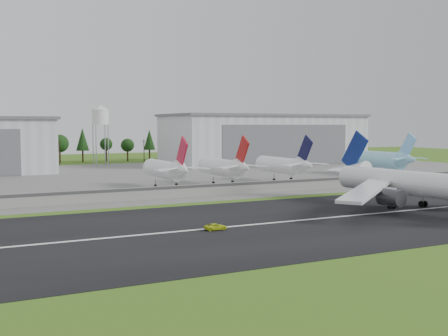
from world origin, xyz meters
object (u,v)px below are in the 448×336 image
ground_vehicle (216,227)px  parked_jet_navy (285,165)px  parked_jet_skyblue (379,159)px  main_airliner (418,189)px  parked_jet_red_b (225,167)px  parked_jet_red_a (168,169)px

ground_vehicle → parked_jet_navy: 90.78m
ground_vehicle → parked_jet_skyblue: 129.23m
main_airliner → parked_jet_navy: main_airliner is taller
parked_jet_red_b → parked_jet_navy: 23.14m
main_airliner → ground_vehicle: main_airliner is taller
parked_jet_skyblue → parked_jet_red_a: bearing=-176.8°
main_airliner → parked_jet_navy: bearing=-102.9°
parked_jet_red_a → ground_vehicle: bearing=-103.6°
main_airliner → parked_jet_red_a: main_airliner is taller
parked_jet_navy → parked_jet_skyblue: (46.67, 5.06, 0.42)m
parked_jet_red_a → parked_jet_red_b: (19.90, 0.00, 0.02)m
parked_jet_red_b → parked_jet_navy: parked_jet_red_b is taller
main_airliner → parked_jet_red_a: 76.08m
parked_jet_red_b → parked_jet_red_a: bearing=-180.0°
ground_vehicle → parked_jet_red_a: parked_jet_red_a is taller
main_airliner → parked_jet_navy: 67.36m
ground_vehicle → parked_jet_skyblue: size_ratio=0.12×
ground_vehicle → parked_jet_red_b: parked_jet_red_b is taller
parked_jet_navy → parked_jet_skyblue: 46.95m
main_airliner → ground_vehicle: 52.75m
ground_vehicle → parked_jet_skyblue: parked_jet_skyblue is taller
parked_jet_red_b → parked_jet_skyblue: bearing=4.1°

